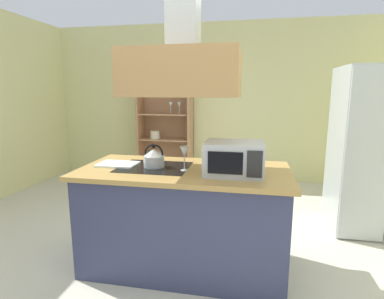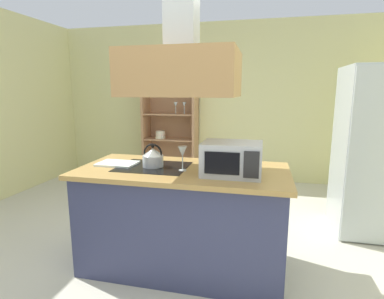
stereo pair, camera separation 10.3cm
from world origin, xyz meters
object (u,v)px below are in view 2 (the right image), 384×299
Objects in this scene: refrigerator at (384,152)px; dish_cabinet at (171,134)px; kettle at (153,157)px; microwave at (232,159)px; wine_glass_on_counter at (182,153)px; cutting_board at (117,164)px.

refrigerator is 1.02× the size of dish_cabinet.
microwave is at bearing -8.48° from kettle.
kettle is (0.68, -2.73, 0.20)m from dish_cabinet.
wine_glass_on_counter is at bearing -147.54° from refrigerator.
microwave is at bearing -140.28° from refrigerator.
dish_cabinet is at bearing 103.90° from kettle.
kettle is 0.70m from microwave.
dish_cabinet reaches higher than kettle.
refrigerator is at bearing 32.46° from wine_glass_on_counter.
cutting_board is 0.74× the size of microwave.
cutting_board is at bearing 178.90° from kettle.
microwave reaches higher than kettle.
cutting_board is 0.65m from wine_glass_on_counter.
refrigerator reaches higher than microwave.
wine_glass_on_counter is (0.63, -0.08, 0.14)m from cutting_board.
wine_glass_on_counter is at bearing -71.08° from dish_cabinet.
refrigerator is 2.78m from cutting_board.
kettle reaches higher than cutting_board.
microwave reaches higher than wine_glass_on_counter.
kettle is 0.30m from wine_glass_on_counter.
cutting_board is (-2.54, -1.14, 0.00)m from refrigerator.
cutting_board is (0.33, -2.73, 0.12)m from dish_cabinet.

